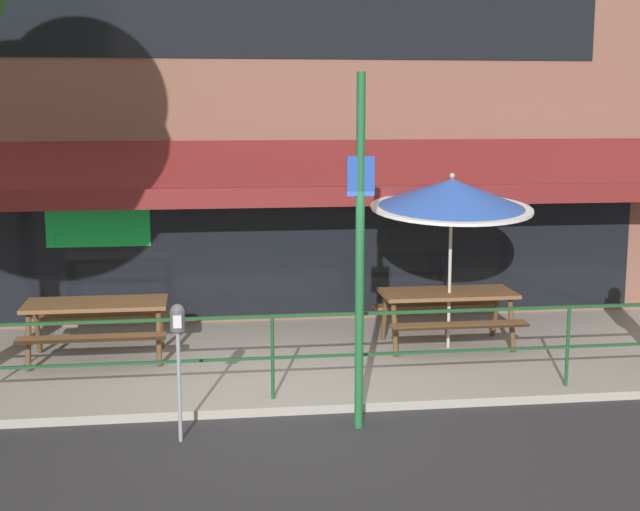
{
  "coord_description": "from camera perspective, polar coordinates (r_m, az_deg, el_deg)",
  "views": [
    {
      "loc": [
        -0.76,
        -9.27,
        3.36
      ],
      "look_at": [
        0.71,
        1.6,
        1.5
      ],
      "focal_mm": 50.0,
      "sensor_mm": 36.0,
      "label": 1
    }
  ],
  "objects": [
    {
      "name": "patio_umbrella_centre",
      "position": [
        11.92,
        8.43,
        3.83
      ],
      "size": [
        2.14,
        2.14,
        2.39
      ],
      "color": "#B7B2A8",
      "rests_on": "patio_deck"
    },
    {
      "name": "ground_plane",
      "position": [
        9.89,
        -2.88,
        -10.24
      ],
      "size": [
        120.0,
        120.0,
        0.0
      ],
      "primitive_type": "plane",
      "color": "#2D2D30"
    },
    {
      "name": "street_sign_pole",
      "position": [
        9.09,
        2.57,
        0.36
      ],
      "size": [
        0.28,
        0.09,
        3.68
      ],
      "color": "#1E6033",
      "rests_on": "ground"
    },
    {
      "name": "restaurant_building",
      "position": [
        13.52,
        -4.54,
        9.6
      ],
      "size": [
        15.0,
        1.6,
        6.77
      ],
      "color": "brown",
      "rests_on": "ground"
    },
    {
      "name": "patio_deck",
      "position": [
        11.77,
        -3.71,
        -6.73
      ],
      "size": [
        15.0,
        4.0,
        0.1
      ],
      "primitive_type": "cube",
      "color": "#9E998E",
      "rests_on": "ground"
    },
    {
      "name": "picnic_table_left",
      "position": [
        11.82,
        -14.13,
        -3.65
      ],
      "size": [
        1.8,
        1.42,
        0.76
      ],
      "color": "brown",
      "rests_on": "patio_deck"
    },
    {
      "name": "patio_railing",
      "position": [
        9.94,
        -3.06,
        -5.32
      ],
      "size": [
        13.84,
        0.04,
        0.97
      ],
      "color": "#194723",
      "rests_on": "patio_deck"
    },
    {
      "name": "parking_meter_near",
      "position": [
        8.96,
        -9.09,
        -4.79
      ],
      "size": [
        0.15,
        0.16,
        1.42
      ],
      "color": "gray",
      "rests_on": "ground"
    },
    {
      "name": "picnic_table_centre",
      "position": [
        12.22,
        8.16,
        -3.02
      ],
      "size": [
        1.8,
        1.42,
        0.76
      ],
      "color": "brown",
      "rests_on": "patio_deck"
    }
  ]
}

